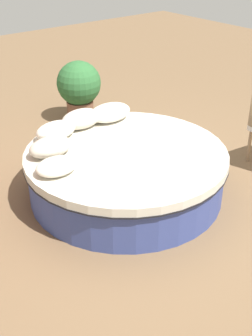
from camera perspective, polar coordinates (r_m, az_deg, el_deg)
name	(u,v)px	position (r m, az deg, el deg)	size (l,w,h in m)	color
ground_plane	(126,192)	(4.85, 0.00, -3.22)	(16.00, 16.00, 0.00)	brown
round_bed	(126,172)	(4.71, 0.00, -0.48)	(2.16, 2.16, 0.52)	#38478C
throw_pillow_0	(110,112)	(5.28, -2.10, 7.27)	(0.54, 0.35, 0.21)	silver
throw_pillow_1	(81,119)	(5.11, -5.89, 6.41)	(0.50, 0.31, 0.22)	beige
throw_pillow_2	(56,130)	(4.87, -9.14, 4.87)	(0.47, 0.28, 0.20)	silver
throw_pillow_3	(50,147)	(4.53, -9.85, 2.74)	(0.46, 0.32, 0.19)	beige
throw_pillow_4	(56,166)	(4.21, -9.08, 0.23)	(0.42, 0.33, 0.14)	silver
planter	(79,87)	(6.50, -6.16, 10.43)	(0.64, 0.64, 0.90)	brown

